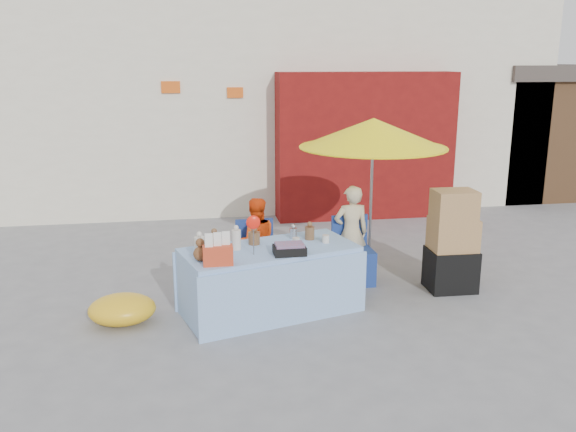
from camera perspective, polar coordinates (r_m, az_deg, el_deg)
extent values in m
plane|color=slate|center=(7.00, -0.69, -9.24)|extent=(80.00, 80.00, 0.00)
cube|color=silver|center=(13.38, -5.44, 11.99)|extent=(12.00, 5.00, 4.50)
cube|color=maroon|center=(11.11, 7.24, 6.52)|extent=(3.20, 0.60, 2.60)
cube|color=#4C331E|center=(14.52, 21.73, 7.07)|extent=(2.60, 3.00, 2.40)
cube|color=#3F3833|center=(14.43, 22.24, 12.38)|extent=(2.80, 3.20, 0.30)
cube|color=#D75212|center=(10.83, -10.92, 11.76)|extent=(0.32, 0.04, 0.20)
cube|color=#D75212|center=(10.87, -4.97, 11.44)|extent=(0.28, 0.04, 0.18)
cube|color=#94B9ED|center=(6.96, -1.72, -5.99)|extent=(2.10, 1.37, 0.76)
cube|color=#94B9ED|center=(6.59, -0.12, -7.42)|extent=(1.92, 0.58, 0.71)
cube|color=#94B9ED|center=(7.36, -3.13, -5.07)|extent=(1.92, 0.58, 0.71)
cylinder|color=beige|center=(6.70, -8.27, -2.70)|extent=(0.14, 0.14, 0.18)
cylinder|color=brown|center=(6.85, -6.90, -2.35)|extent=(0.15, 0.15, 0.16)
cylinder|color=beige|center=(6.77, -4.86, -2.23)|extent=(0.13, 0.13, 0.22)
cylinder|color=brown|center=(6.96, -3.19, -2.08)|extent=(0.16, 0.16, 0.14)
cylinder|color=#B2B2B7|center=(7.18, 0.51, -1.62)|extent=(0.11, 0.11, 0.12)
cylinder|color=brown|center=(7.14, 2.04, -1.60)|extent=(0.14, 0.14, 0.15)
cylinder|color=beige|center=(6.91, 0.75, -2.41)|extent=(0.10, 0.10, 0.09)
cylinder|color=beige|center=(7.02, 3.55, -2.15)|extent=(0.10, 0.10, 0.09)
sphere|color=brown|center=(6.45, -8.19, -3.52)|extent=(0.15, 0.15, 0.15)
ellipsoid|color=red|center=(6.51, -3.27, -0.60)|extent=(0.16, 0.09, 0.15)
cube|color=red|center=(6.29, -6.57, -3.68)|extent=(0.33, 0.22, 0.20)
cube|color=black|center=(6.60, 0.14, -3.21)|extent=(0.40, 0.33, 0.09)
cube|color=navy|center=(7.70, -2.90, -5.20)|extent=(0.49, 0.47, 0.45)
cube|color=navy|center=(7.78, -3.17, -1.71)|extent=(0.48, 0.05, 0.40)
cube|color=navy|center=(7.93, 6.13, -4.67)|extent=(0.49, 0.47, 0.45)
cube|color=navy|center=(8.01, 5.76, -1.29)|extent=(0.48, 0.05, 0.40)
imported|color=#EF410C|center=(7.74, -3.06, -2.43)|extent=(0.56, 0.44, 1.14)
imported|color=#CCBB90|center=(7.95, 5.92, -1.58)|extent=(0.46, 0.31, 1.25)
cylinder|color=gray|center=(8.08, 7.76, 1.35)|extent=(0.04, 0.04, 2.00)
cone|color=#FFE70D|center=(7.92, 7.98, 7.70)|extent=(1.90, 1.90, 0.38)
cylinder|color=#FFE70D|center=(7.95, 7.94, 6.41)|extent=(1.90, 1.90, 0.02)
cube|color=black|center=(7.92, 14.97, -4.85)|extent=(0.59, 0.49, 0.52)
cube|color=tan|center=(7.78, 15.19, -1.64)|extent=(0.56, 0.43, 0.40)
cube|color=tan|center=(7.66, 15.30, 1.03)|extent=(0.51, 0.39, 0.36)
ellipsoid|color=gold|center=(6.97, -15.26, -8.42)|extent=(0.82, 0.70, 0.33)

